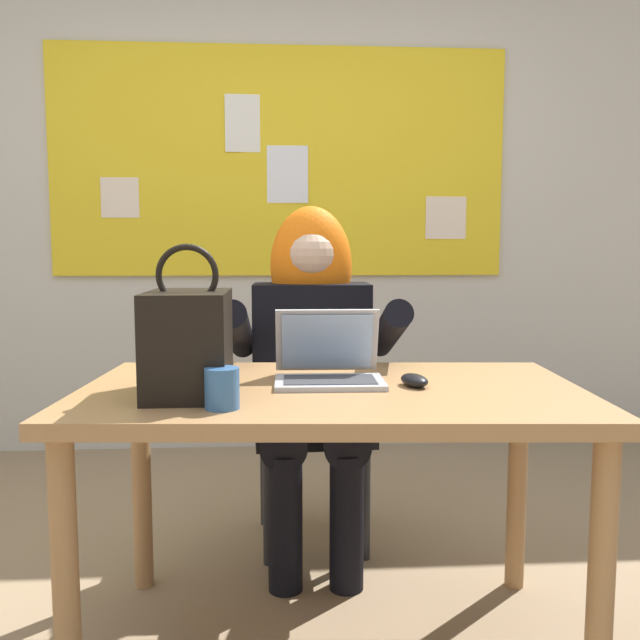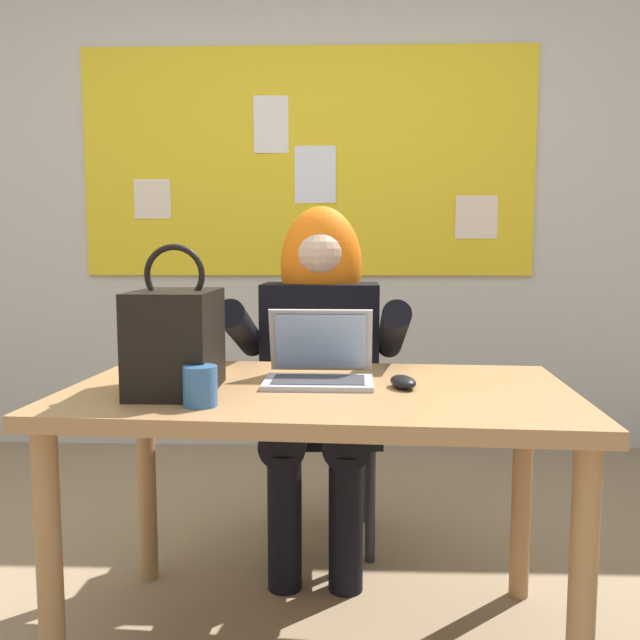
% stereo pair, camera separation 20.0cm
% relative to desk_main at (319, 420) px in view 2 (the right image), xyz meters
% --- Properties ---
extents(wall_back_bulletin, '(6.74, 2.09, 2.95)m').
position_rel_desk_main_xyz_m(wall_back_bulletin, '(-0.12, 1.90, 0.85)').
color(wall_back_bulletin, beige).
rests_on(wall_back_bulletin, ground).
extents(desk_main, '(1.37, 0.84, 0.73)m').
position_rel_desk_main_xyz_m(desk_main, '(0.00, 0.00, 0.00)').
color(desk_main, '#A37547').
rests_on(desk_main, ground).
extents(chair_at_desk, '(0.44, 0.44, 0.90)m').
position_rel_desk_main_xyz_m(chair_at_desk, '(-0.02, 0.74, -0.13)').
color(chair_at_desk, black).
rests_on(chair_at_desk, ground).
extents(person_costumed, '(0.60, 0.61, 1.25)m').
position_rel_desk_main_xyz_m(person_costumed, '(-0.02, 0.61, 0.10)').
color(person_costumed, black).
rests_on(person_costumed, ground).
extents(laptop, '(0.30, 0.26, 0.20)m').
position_rel_desk_main_xyz_m(laptop, '(-0.00, 0.07, 0.14)').
color(laptop, '#B7B7BC').
rests_on(laptop, desk_main).
extents(computer_mouse, '(0.09, 0.12, 0.03)m').
position_rel_desk_main_xyz_m(computer_mouse, '(0.22, -0.01, 0.11)').
color(computer_mouse, black).
rests_on(computer_mouse, desk_main).
extents(handbag, '(0.20, 0.30, 0.38)m').
position_rel_desk_main_xyz_m(handbag, '(-0.36, -0.07, 0.23)').
color(handbag, black).
rests_on(handbag, desk_main).
extents(coffee_mug, '(0.08, 0.08, 0.09)m').
position_rel_desk_main_xyz_m(coffee_mug, '(-0.27, -0.23, 0.14)').
color(coffee_mug, '#336099').
rests_on(coffee_mug, desk_main).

